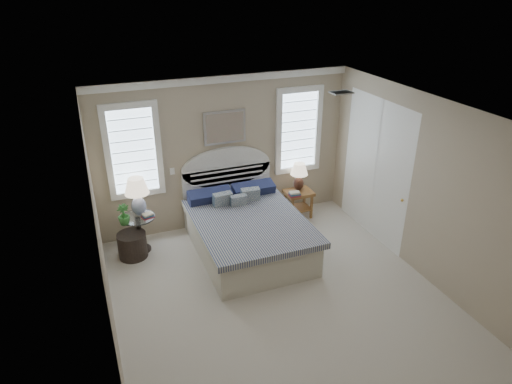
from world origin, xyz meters
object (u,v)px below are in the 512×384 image
object	(u,v)px
side_table_left	(139,230)
lamp_right	(299,174)
nightstand_right	(299,198)
lamp_left	(137,192)
bed	(246,228)
floor_pot	(132,245)

from	to	relation	value
side_table_left	lamp_right	xyz separation A→B (m)	(2.98, 0.19, 0.46)
nightstand_right	lamp_left	distance (m)	2.97
lamp_left	lamp_right	size ratio (longest dim) A/B	1.22
bed	floor_pot	distance (m)	1.86
side_table_left	lamp_right	distance (m)	3.02
side_table_left	nightstand_right	xyz separation A→B (m)	(2.95, 0.10, -0.00)
floor_pot	side_table_left	bearing A→B (deg)	44.68
nightstand_right	lamp_right	bearing A→B (deg)	69.32
floor_pot	bed	bearing A→B (deg)	-13.94
bed	side_table_left	size ratio (longest dim) A/B	3.61
side_table_left	floor_pot	world-z (taller)	side_table_left
nightstand_right	bed	bearing A→B (deg)	-151.97
side_table_left	nightstand_right	bearing A→B (deg)	1.94
floor_pot	lamp_left	size ratio (longest dim) A/B	0.72
nightstand_right	lamp_left	xyz separation A→B (m)	(-2.90, -0.00, 0.63)
lamp_right	bed	bearing A→B (deg)	-149.66
side_table_left	lamp_left	size ratio (longest dim) A/B	0.98
bed	nightstand_right	distance (m)	1.47
side_table_left	floor_pot	size ratio (longest dim) A/B	1.36
nightstand_right	lamp_right	size ratio (longest dim) A/B	1.01
side_table_left	floor_pot	distance (m)	0.27
side_table_left	lamp_left	distance (m)	0.64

